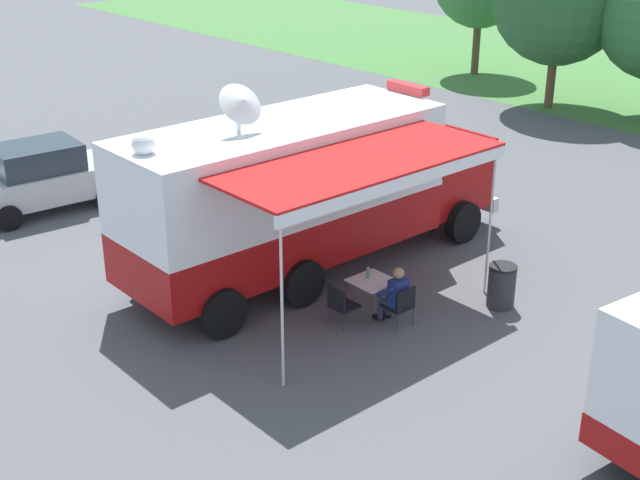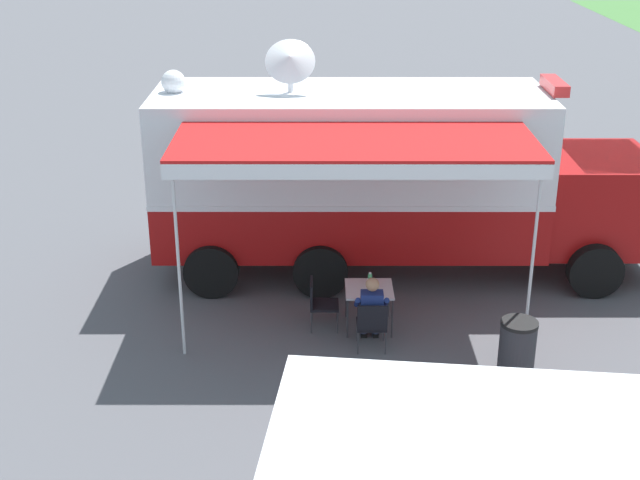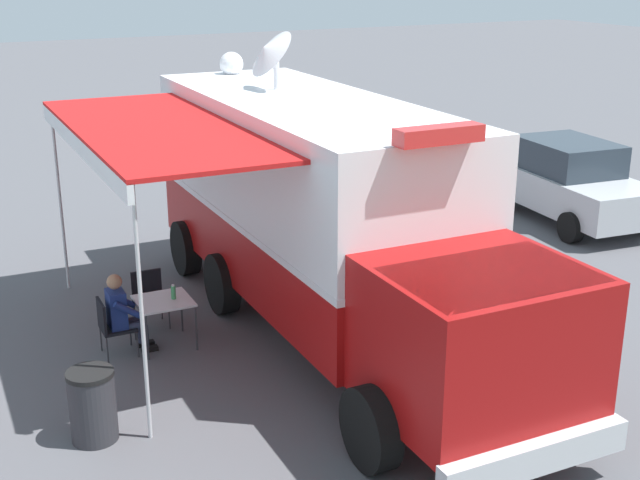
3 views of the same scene
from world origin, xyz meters
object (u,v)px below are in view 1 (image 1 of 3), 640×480
folding_chair_beside_table (341,303)px  seated_responder (395,294)px  folding_chair_at_table (401,304)px  water_bottle (368,273)px  folding_table (372,283)px  car_behind_truck (43,177)px  command_truck (311,186)px  trash_bin (502,286)px

folding_chair_beside_table → seated_responder: size_ratio=0.70×
folding_chair_at_table → seated_responder: 0.23m
water_bottle → folding_chair_beside_table: 0.94m
folding_table → folding_chair_beside_table: 0.86m
folding_table → car_behind_truck: car_behind_truck is taller
command_truck → car_behind_truck: (-7.43, -2.71, -1.06)m
water_bottle → seated_responder: seated_responder is taller
command_truck → water_bottle: 2.56m
command_truck → water_bottle: (2.26, -0.49, -1.11)m
command_truck → car_behind_truck: size_ratio=2.19×
water_bottle → folding_table: bearing=-8.2°
seated_responder → car_behind_truck: (-10.45, -2.19, 0.23)m
command_truck → seated_responder: size_ratio=7.63×
folding_table → water_bottle: 0.22m
folding_table → trash_bin: trash_bin is taller
command_truck → folding_table: (2.41, -0.51, -1.27)m
folding_chair_beside_table → trash_bin: trash_bin is taller
folding_chair_at_table → folding_table: bearing=179.3°
water_bottle → trash_bin: size_ratio=0.25×
seated_responder → trash_bin: 2.37m
folding_chair_at_table → car_behind_truck: car_behind_truck is taller
trash_bin → car_behind_truck: car_behind_truck is taller
folding_chair_beside_table → car_behind_truck: 9.92m
folding_chair_at_table → trash_bin: 2.30m
water_bottle → seated_responder: size_ratio=0.18×
folding_table → command_truck: bearing=167.9°
water_bottle → car_behind_truck: car_behind_truck is taller
water_bottle → folding_chair_at_table: (0.95, -0.03, -0.32)m
water_bottle → folding_chair_beside_table: size_ratio=0.26×
command_truck → water_bottle: bearing=-12.3°
command_truck → folding_chair_beside_table: 3.11m
folding_chair_beside_table → folding_table: bearing=89.3°
command_truck → seated_responder: (3.02, -0.52, -1.29)m
car_behind_truck → trash_bin: bearing=21.0°
water_bottle → folding_chair_beside_table: bearing=-80.8°
command_truck → car_behind_truck: command_truck is taller
folding_chair_at_table → folding_chair_beside_table: size_ratio=1.00×
folding_chair_beside_table → seated_responder: bearing=53.7°
trash_bin → folding_chair_beside_table: bearing=-117.4°
folding_table → folding_chair_at_table: folding_chair_at_table is taller
water_bottle → car_behind_truck: 9.94m
folding_table → car_behind_truck: bearing=-167.4°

